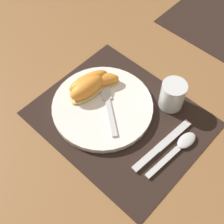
# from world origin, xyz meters

# --- Properties ---
(ground_plane) EXTENTS (3.00, 3.00, 0.00)m
(ground_plane) POSITION_xyz_m (0.00, 0.00, 0.00)
(ground_plane) COLOR olive
(placemat) EXTENTS (0.43, 0.35, 0.00)m
(placemat) POSITION_xyz_m (0.00, 0.00, 0.00)
(placemat) COLOR black
(placemat) RESTS_ON ground_plane
(plate) EXTENTS (0.27, 0.27, 0.02)m
(plate) POSITION_xyz_m (-0.06, -0.01, 0.01)
(plate) COLOR white
(plate) RESTS_ON placemat
(juice_glass) EXTENTS (0.07, 0.07, 0.08)m
(juice_glass) POSITION_xyz_m (0.07, 0.13, 0.04)
(juice_glass) COLOR silver
(juice_glass) RESTS_ON placemat
(knife) EXTENTS (0.03, 0.20, 0.01)m
(knife) POSITION_xyz_m (0.13, 0.01, 0.01)
(knife) COLOR silver
(knife) RESTS_ON placemat
(spoon) EXTENTS (0.04, 0.17, 0.01)m
(spoon) POSITION_xyz_m (0.17, 0.04, 0.01)
(spoon) COLOR silver
(spoon) RESTS_ON placemat
(fork) EXTENTS (0.16, 0.13, 0.00)m
(fork) POSITION_xyz_m (-0.05, 0.01, 0.02)
(fork) COLOR silver
(fork) RESTS_ON plate
(citrus_wedge_0) EXTENTS (0.11, 0.12, 0.03)m
(citrus_wedge_0) POSITION_xyz_m (-0.12, 0.03, 0.03)
(citrus_wedge_0) COLOR #F4DB84
(citrus_wedge_0) RESTS_ON plate
(citrus_wedge_1) EXTENTS (0.07, 0.13, 0.04)m
(citrus_wedge_1) POSITION_xyz_m (-0.13, 0.01, 0.04)
(citrus_wedge_1) COLOR #F4DB84
(citrus_wedge_1) RESTS_ON plate
(citrus_wedge_2) EXTENTS (0.06, 0.12, 0.05)m
(citrus_wedge_2) POSITION_xyz_m (-0.11, -0.01, 0.04)
(citrus_wedge_2) COLOR #F4DB84
(citrus_wedge_2) RESTS_ON plate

